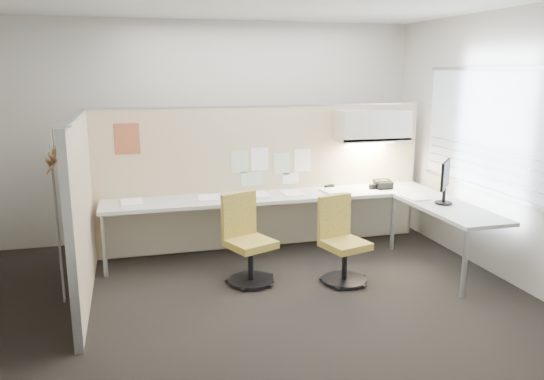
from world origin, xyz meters
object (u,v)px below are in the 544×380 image
object	(u,v)px
desk	(304,206)
chair_left	(247,242)
monitor	(445,179)
phone	(383,184)
chair_right	(341,243)

from	to	relation	value
desk	chair_left	size ratio (longest dim) A/B	4.34
monitor	phone	xyz separation A→B (m)	(-0.28, 0.91, -0.23)
phone	chair_left	bearing A→B (deg)	-155.04
chair_left	chair_right	size ratio (longest dim) A/B	1.04
chair_left	phone	bearing A→B (deg)	-1.00
desk	phone	distance (m)	1.11
desk	chair_right	bearing A→B (deg)	-81.79
phone	monitor	bearing A→B (deg)	-69.48
desk	chair_left	distance (m)	1.05
chair_right	phone	world-z (taller)	chair_right
desk	phone	size ratio (longest dim) A/B	18.33
desk	phone	xyz separation A→B (m)	(1.09, 0.14, 0.18)
chair_left	phone	world-z (taller)	chair_left
desk	monitor	size ratio (longest dim) A/B	8.32
chair_right	monitor	size ratio (longest dim) A/B	1.85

